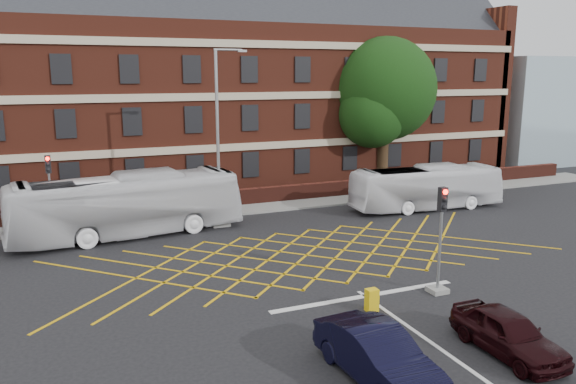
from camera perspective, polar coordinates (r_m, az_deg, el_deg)
name	(u,v)px	position (r m, az deg, el deg)	size (l,w,h in m)	color
ground	(325,268)	(25.39, 3.80, -7.73)	(120.00, 120.00, 0.00)	black
victorian_building	(203,83)	(44.72, -8.66, 10.94)	(51.00, 12.17, 20.40)	#5D2418
boundary_wall	(237,198)	(36.87, -5.23, -0.60)	(56.00, 0.50, 1.10)	#451912
far_pavement	(242,208)	(36.05, -4.73, -1.68)	(60.00, 3.00, 0.12)	slate
glass_block	(538,109)	(61.72, 24.03, 7.67)	(14.00, 10.00, 10.00)	#99B2BF
box_junction_hatching	(307,255)	(27.09, 1.90, -6.41)	(11.50, 0.12, 0.02)	#CC990C
stop_line	(365,296)	(22.52, 7.83, -10.43)	(8.00, 0.30, 0.02)	silver
centre_line	(481,377)	(17.82, 18.99, -17.39)	(0.15, 14.00, 0.02)	silver
bus_left	(127,205)	(30.97, -16.01, -1.29)	(2.84, 12.15, 3.38)	silver
bus_right	(427,188)	(36.87, 13.90, 0.45)	(2.35, 10.06, 2.80)	white
car_navy	(377,355)	(16.69, 9.08, -16.02)	(1.62, 4.64, 1.53)	black
car_maroon	(508,333)	(19.14, 21.44, -13.16)	(1.63, 4.05, 1.38)	black
deciduous_tree	(384,96)	(44.16, 9.73, 9.54)	(8.02, 7.90, 11.30)	black
traffic_light_near	(440,250)	(22.89, 15.15, -5.71)	(0.70, 0.70, 4.27)	slate
traffic_light_far	(51,202)	(32.86, -22.91, -0.90)	(0.70, 0.70, 4.27)	slate
street_lamp	(220,166)	(31.74, -6.97, 2.68)	(2.25, 1.00, 9.85)	slate
direction_signs	(34,208)	(33.39, -24.39, -1.51)	(1.10, 0.16, 2.20)	gray
utility_cabinet	(372,300)	(21.11, 8.51, -10.81)	(0.43, 0.35, 0.85)	#DFB70D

